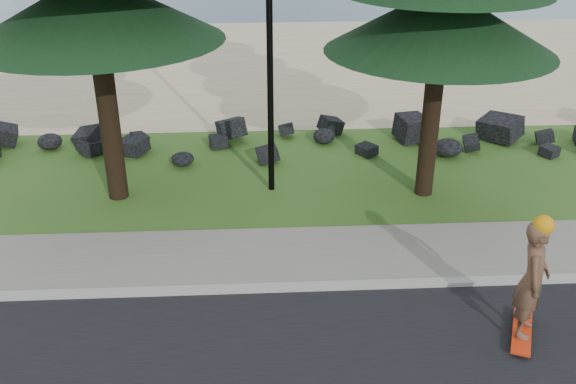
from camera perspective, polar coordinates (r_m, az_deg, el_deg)
The scene contains 7 objects.
ground at distance 12.24m, azimuth -1.00°, elevation -6.30°, with size 160.00×160.00×0.00m, color #34591B.
kerb at distance 11.46m, azimuth -0.83°, elevation -8.52°, with size 160.00×0.20×0.10m, color #ABA59A.
sidewalk at distance 12.38m, azimuth -1.04°, elevation -5.65°, with size 160.00×2.00×0.08m, color gray.
beach_sand at distance 25.66m, azimuth -2.27°, elevation 11.45°, with size 160.00×15.00×0.01m, color tan.
seawall_boulders at distance 17.21m, azimuth -1.72°, elevation 3.80°, with size 60.00×2.40×1.10m, color black, non-canonical shape.
lamp_post at distance 13.72m, azimuth -1.68°, elevation 15.99°, with size 0.25×0.14×8.14m.
skateboarder at distance 10.48m, azimuth 20.90°, elevation -7.31°, with size 0.73×1.19×2.18m.
Camera 1 is at (-0.35, -10.29, 6.61)m, focal length 40.00 mm.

